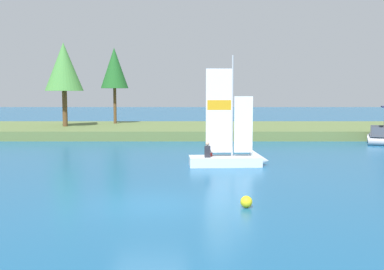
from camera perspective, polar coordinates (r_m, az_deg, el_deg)
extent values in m
plane|color=#195684|center=(15.34, -5.65, -8.74)|extent=(200.00, 200.00, 0.00)
cube|color=#5B703D|center=(40.64, -2.28, 0.66)|extent=(80.00, 12.45, 0.75)
cylinder|color=brown|center=(41.27, -16.08, 3.23)|extent=(0.42, 0.42, 3.13)
cone|color=#47893D|center=(41.30, -16.21, 8.31)|extent=(3.30, 3.30, 4.19)
cylinder|color=brown|center=(44.02, -10.01, 3.65)|extent=(0.29, 0.29, 3.39)
cone|color=#1E5B23|center=(44.06, -10.09, 8.36)|extent=(2.62, 2.62, 3.85)
cube|color=silver|center=(23.10, 3.91, -3.32)|extent=(3.70, 1.55, 0.49)
cone|color=silver|center=(23.41, 8.32, -3.25)|extent=(0.98, 1.26, 1.20)
cylinder|color=#B7B7BC|center=(22.89, 4.86, 3.64)|extent=(0.08, 0.08, 5.12)
cube|color=white|center=(22.81, 3.18, 3.12)|extent=(1.35, 0.11, 4.20)
cube|color=orange|center=(22.80, 3.18, 3.81)|extent=(1.21, 0.11, 0.50)
cube|color=white|center=(23.03, 6.25, 1.33)|extent=(0.94, 0.09, 2.86)
cylinder|color=#B7B7BC|center=(22.99, 3.15, -2.19)|extent=(1.35, 0.14, 0.06)
cube|color=#26262D|center=(22.63, 1.69, -2.12)|extent=(0.29, 0.22, 0.58)
sphere|color=tan|center=(22.58, 1.69, -1.12)|extent=(0.20, 0.20, 0.20)
cube|color=red|center=(23.23, 1.95, -2.08)|extent=(0.29, 0.22, 0.45)
sphere|color=tan|center=(23.19, 1.95, -1.26)|extent=(0.20, 0.20, 0.20)
cylinder|color=#B2B2B7|center=(35.28, 22.90, 1.65)|extent=(0.06, 0.06, 1.97)
sphere|color=yellow|center=(14.92, 6.62, -8.39)|extent=(0.39, 0.39, 0.39)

